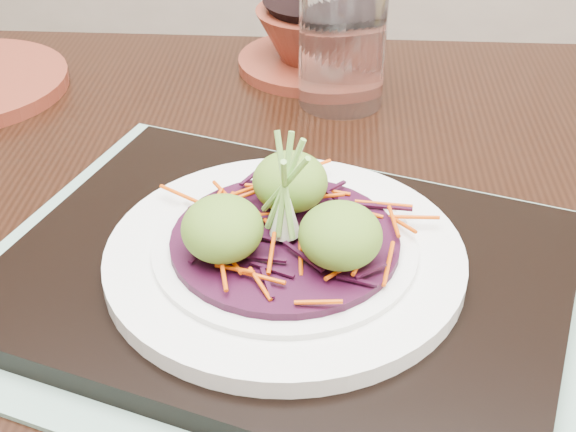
# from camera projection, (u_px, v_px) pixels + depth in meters

# --- Properties ---
(dining_table) EXTENTS (1.17, 0.81, 0.72)m
(dining_table) POSITION_uv_depth(u_px,v_px,m) (309.00, 334.00, 0.64)
(dining_table) COLOR black
(dining_table) RESTS_ON ground
(placemat) EXTENTS (0.49, 0.43, 0.00)m
(placemat) POSITION_uv_depth(u_px,v_px,m) (285.00, 286.00, 0.54)
(placemat) COLOR gray
(placemat) RESTS_ON dining_table
(serving_tray) EXTENTS (0.42, 0.36, 0.02)m
(serving_tray) POSITION_uv_depth(u_px,v_px,m) (285.00, 274.00, 0.53)
(serving_tray) COLOR black
(serving_tray) RESTS_ON placemat
(white_plate) EXTENTS (0.23, 0.23, 0.02)m
(white_plate) POSITION_uv_depth(u_px,v_px,m) (285.00, 255.00, 0.52)
(white_plate) COLOR silver
(white_plate) RESTS_ON serving_tray
(cabbage_bed) EXTENTS (0.15, 0.15, 0.01)m
(cabbage_bed) POSITION_uv_depth(u_px,v_px,m) (285.00, 241.00, 0.52)
(cabbage_bed) COLOR black
(cabbage_bed) RESTS_ON white_plate
(carrot_julienne) EXTENTS (0.18, 0.18, 0.01)m
(carrot_julienne) POSITION_uv_depth(u_px,v_px,m) (285.00, 232.00, 0.51)
(carrot_julienne) COLOR #C44103
(carrot_julienne) RESTS_ON cabbage_bed
(guacamole_scoops) EXTENTS (0.13, 0.11, 0.04)m
(guacamole_scoops) POSITION_uv_depth(u_px,v_px,m) (285.00, 214.00, 0.50)
(guacamole_scoops) COLOR #527623
(guacamole_scoops) RESTS_ON cabbage_bed
(scallion_garnish) EXTENTS (0.05, 0.05, 0.08)m
(scallion_garnish) POSITION_uv_depth(u_px,v_px,m) (285.00, 190.00, 0.49)
(scallion_garnish) COLOR #73AE45
(scallion_garnish) RESTS_ON cabbage_bed
(water_glass) EXTENTS (0.11, 0.11, 0.11)m
(water_glass) POSITION_uv_depth(u_px,v_px,m) (342.00, 45.00, 0.74)
(water_glass) COLOR white
(water_glass) RESTS_ON dining_table
(terracotta_bowl_set) EXTENTS (0.19, 0.19, 0.06)m
(terracotta_bowl_set) POSITION_uv_depth(u_px,v_px,m) (310.00, 42.00, 0.82)
(terracotta_bowl_set) COLOR maroon
(terracotta_bowl_set) RESTS_ON dining_table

